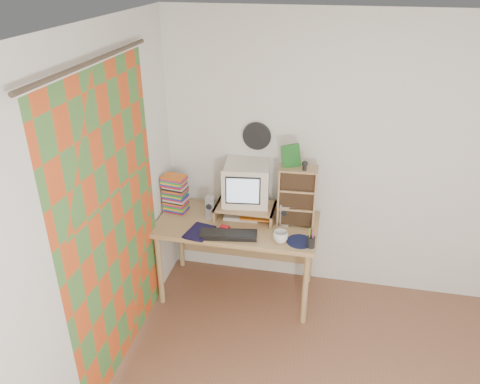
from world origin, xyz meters
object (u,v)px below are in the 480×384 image
at_px(mug, 281,237).
at_px(cd_rack, 297,196).
at_px(keyboard, 228,235).
at_px(dvd_stack, 175,196).
at_px(crt_monitor, 246,185).
at_px(desk, 239,232).
at_px(diary, 189,228).

bearing_deg(mug, cd_rack, 74.67).
height_order(keyboard, cd_rack, cd_rack).
bearing_deg(dvd_stack, crt_monitor, 12.82).
bearing_deg(cd_rack, keyboard, -150.45).
bearing_deg(dvd_stack, desk, 4.84).
bearing_deg(desk, diary, -142.48).
bearing_deg(desk, crt_monitor, 61.36).
height_order(desk, dvd_stack, dvd_stack).
distance_m(desk, dvd_stack, 0.66).
relative_size(crt_monitor, keyboard, 0.81).
height_order(crt_monitor, dvd_stack, crt_monitor).
relative_size(desk, crt_monitor, 3.67).
relative_size(keyboard, cd_rack, 0.90).
relative_size(keyboard, diary, 2.01).
xyz_separation_m(desk, keyboard, (-0.02, -0.30, 0.15)).
bearing_deg(mug, dvd_stack, 161.73).
height_order(desk, mug, mug).
bearing_deg(cd_rack, mug, -108.03).
height_order(crt_monitor, keyboard, crt_monitor).
bearing_deg(dvd_stack, mug, -10.01).
distance_m(crt_monitor, dvd_stack, 0.66).
bearing_deg(keyboard, crt_monitor, 71.21).
distance_m(desk, mug, 0.54).
bearing_deg(desk, mug, -35.91).
xyz_separation_m(keyboard, dvd_stack, (-0.57, 0.34, 0.13)).
distance_m(desk, cd_rack, 0.64).
bearing_deg(diary, keyboard, 8.63).
distance_m(crt_monitor, mug, 0.58).
bearing_deg(cd_rack, crt_monitor, 169.75).
relative_size(crt_monitor, dvd_stack, 1.34).
distance_m(desk, keyboard, 0.34).
bearing_deg(cd_rack, dvd_stack, 176.86).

